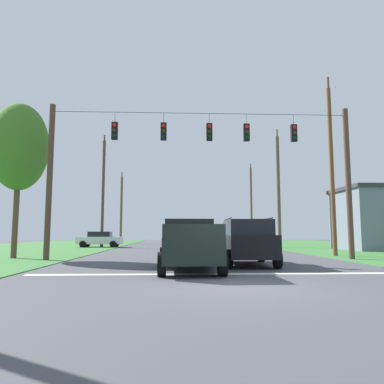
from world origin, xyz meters
name	(u,v)px	position (x,y,z in m)	size (l,w,h in m)	color
ground_plane	(235,288)	(0.00, 0.00, 0.00)	(120.00, 120.00, 0.00)	#47474C
stop_bar_stripe	(220,274)	(0.00, 3.10, 0.00)	(13.35, 0.45, 0.01)	white
lane_dash_0	(206,261)	(0.00, 9.10, 0.00)	(0.15, 2.50, 0.01)	white
lane_dash_1	(198,253)	(0.00, 15.85, 0.00)	(0.15, 2.50, 0.01)	white
lane_dash_2	(193,249)	(0.00, 22.83, 0.00)	(0.15, 2.50, 0.01)	white
overhead_signal_span	(203,171)	(-0.14, 9.50, 4.72)	(16.33, 0.31, 8.28)	brown
pickup_truck	(189,245)	(-1.04, 4.38, 0.97)	(2.38, 5.44, 1.95)	black
suv_black	(246,241)	(1.61, 6.56, 1.06)	(2.33, 4.86, 2.05)	black
distant_car_crossing_white	(226,240)	(2.55, 20.27, 0.79)	(2.34, 4.45, 1.52)	silver
distant_car_oncoming	(100,239)	(-8.95, 26.26, 0.79)	(4.32, 2.05, 1.52)	silver
utility_pole_mid_right	(332,164)	(8.14, 12.20, 5.66)	(0.26, 1.92, 11.34)	brown
utility_pole_far_right	(278,190)	(8.29, 24.50, 5.52)	(0.33, 1.89, 11.49)	brown
utility_pole_near_left	(251,204)	(8.42, 37.87, 5.19)	(0.28, 1.64, 10.62)	brown
utility_pole_far_left	(103,190)	(-8.69, 25.78, 5.55)	(0.28, 1.82, 11.07)	brown
utility_pole_distant_right	(121,208)	(-8.75, 38.09, 4.62)	(0.31, 1.70, 9.39)	brown
tree_roadside_right	(19,147)	(-10.50, 11.00, 6.27)	(3.20, 3.20, 8.82)	brown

